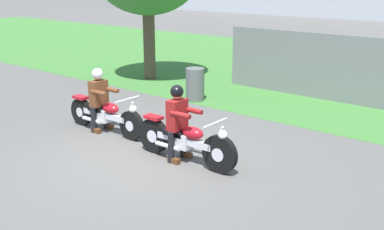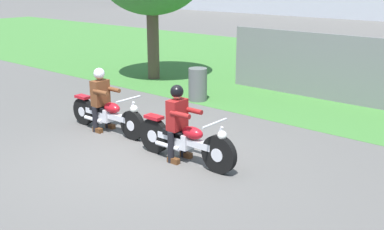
% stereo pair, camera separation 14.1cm
% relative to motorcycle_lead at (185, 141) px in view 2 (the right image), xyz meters
% --- Properties ---
extents(ground, '(120.00, 120.00, 0.00)m').
position_rel_motorcycle_lead_xyz_m(ground, '(-0.78, -0.46, -0.41)').
color(ground, '#565451').
extents(grass_verge, '(60.00, 12.00, 0.01)m').
position_rel_motorcycle_lead_xyz_m(grass_verge, '(-0.78, 9.17, -0.40)').
color(grass_verge, '#3D7533').
rests_on(grass_verge, ground).
extents(motorcycle_lead, '(2.21, 0.66, 0.90)m').
position_rel_motorcycle_lead_xyz_m(motorcycle_lead, '(0.00, 0.00, 0.00)').
color(motorcycle_lead, black).
rests_on(motorcycle_lead, ground).
extents(rider_lead, '(0.55, 0.48, 1.42)m').
position_rel_motorcycle_lead_xyz_m(rider_lead, '(-0.17, -0.00, 0.42)').
color(rider_lead, black).
rests_on(rider_lead, ground).
extents(motorcycle_follow, '(2.23, 0.66, 0.87)m').
position_rel_motorcycle_lead_xyz_m(motorcycle_follow, '(-2.43, 0.20, -0.02)').
color(motorcycle_follow, black).
rests_on(motorcycle_follow, ground).
extents(rider_follow, '(0.55, 0.48, 1.39)m').
position_rel_motorcycle_lead_xyz_m(rider_follow, '(-2.60, 0.20, 0.40)').
color(rider_follow, black).
rests_on(rider_follow, ground).
extents(trash_can, '(0.51, 0.51, 0.89)m').
position_rel_motorcycle_lead_xyz_m(trash_can, '(-2.61, 3.51, 0.04)').
color(trash_can, '#595E5B').
rests_on(trash_can, ground).
extents(fence_segment, '(7.00, 0.06, 1.80)m').
position_rel_motorcycle_lead_xyz_m(fence_segment, '(0.53, 5.83, 0.49)').
color(fence_segment, slate).
rests_on(fence_segment, ground).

